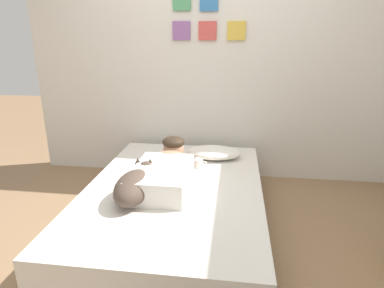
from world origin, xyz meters
TOP-DOWN VIEW (x-y plane):
  - ground_plane at (0.00, 0.00)m, footprint 11.61×11.61m
  - back_wall at (-0.00, 1.42)m, footprint 3.81×0.12m
  - bed at (-0.16, 0.25)m, footprint 1.41×2.08m
  - pillow at (0.10, 0.91)m, footprint 0.52×0.32m
  - person_lying at (-0.24, 0.32)m, footprint 0.43×0.92m
  - dog at (-0.40, 0.01)m, footprint 0.26×0.57m
  - coffee_cup at (-0.01, 0.66)m, footprint 0.12×0.09m
  - cell_phone at (-0.16, 0.31)m, footprint 0.07×0.14m

SIDE VIEW (x-z plane):
  - ground_plane at x=0.00m, z-range 0.00..0.00m
  - bed at x=-0.16m, z-range 0.00..0.37m
  - cell_phone at x=-0.16m, z-range 0.37..0.38m
  - coffee_cup at x=-0.01m, z-range 0.37..0.44m
  - pillow at x=0.10m, z-range 0.37..0.48m
  - dog at x=-0.40m, z-range 0.36..0.58m
  - person_lying at x=-0.24m, z-range 0.34..0.61m
  - back_wall at x=0.00m, z-range 0.00..2.50m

